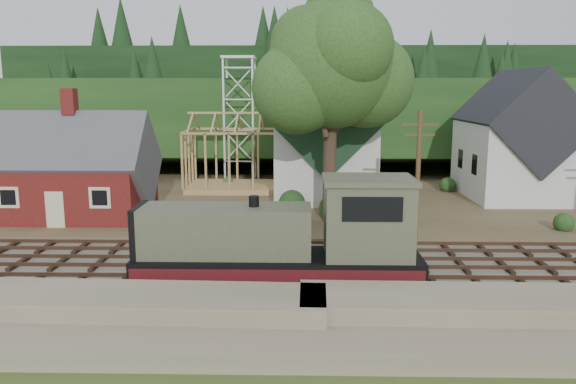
{
  "coord_description": "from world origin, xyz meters",
  "views": [
    {
      "loc": [
        -0.02,
        -27.93,
        9.18
      ],
      "look_at": [
        -0.75,
        6.0,
        3.0
      ],
      "focal_mm": 35.0,
      "sensor_mm": 36.0,
      "label": 1
    }
  ],
  "objects_px": {
    "car_green": "(32,205)",
    "patio_set": "(101,193)",
    "locomotive": "(289,243)",
    "car_blue": "(233,209)"
  },
  "relations": [
    {
      "from": "locomotive",
      "to": "patio_set",
      "type": "height_order",
      "value": "locomotive"
    },
    {
      "from": "car_blue",
      "to": "patio_set",
      "type": "height_order",
      "value": "patio_set"
    },
    {
      "from": "locomotive",
      "to": "patio_set",
      "type": "xyz_separation_m",
      "value": [
        -13.05,
        12.45,
        0.03
      ]
    },
    {
      "from": "locomotive",
      "to": "car_blue",
      "type": "relative_size",
      "value": 3.7
    },
    {
      "from": "car_green",
      "to": "patio_set",
      "type": "bearing_deg",
      "value": -106.91
    },
    {
      "from": "car_green",
      "to": "patio_set",
      "type": "distance_m",
      "value": 6.82
    },
    {
      "from": "car_green",
      "to": "patio_set",
      "type": "xyz_separation_m",
      "value": [
        6.16,
        -2.58,
        1.4
      ]
    },
    {
      "from": "car_green",
      "to": "patio_set",
      "type": "height_order",
      "value": "patio_set"
    },
    {
      "from": "locomotive",
      "to": "car_green",
      "type": "xyz_separation_m",
      "value": [
        -19.21,
        15.03,
        -1.37
      ]
    },
    {
      "from": "car_blue",
      "to": "car_green",
      "type": "height_order",
      "value": "car_blue"
    }
  ]
}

